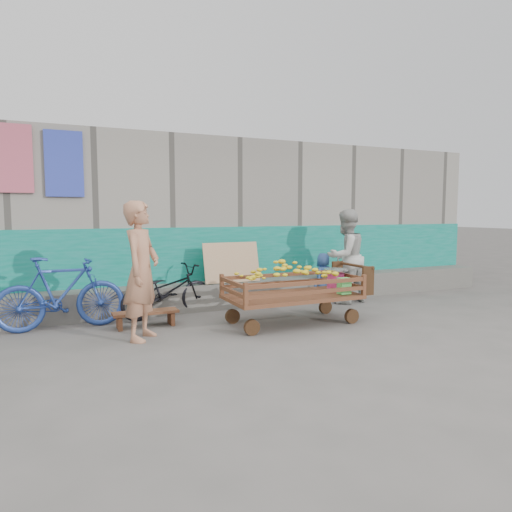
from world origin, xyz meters
name	(u,v)px	position (x,y,z in m)	size (l,w,h in m)	color
ground	(273,343)	(0.00, 0.00, 0.00)	(80.00, 80.00, 0.00)	#575450
building_wall	(185,222)	(0.00, 4.05, 1.47)	(12.00, 3.50, 3.00)	gray
banana_cart	(290,283)	(0.69, 0.82, 0.62)	(2.15, 0.98, 0.92)	brown
bench	(146,315)	(-1.32, 1.52, 0.17)	(0.93, 0.28, 0.23)	brown
vendor_man	(142,271)	(-1.47, 0.89, 0.91)	(0.66, 0.43, 1.81)	#B77959
woman	(346,256)	(2.37, 1.80, 0.86)	(0.83, 0.65, 1.72)	#BBBBB5
child	(323,277)	(2.06, 2.05, 0.46)	(0.45, 0.29, 0.91)	#325598
bicycle_dark	(167,291)	(-0.87, 2.05, 0.41)	(0.55, 1.57, 0.83)	black
bicycle_blue	(61,293)	(-2.43, 1.85, 0.52)	(0.49, 1.74, 1.04)	#274399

